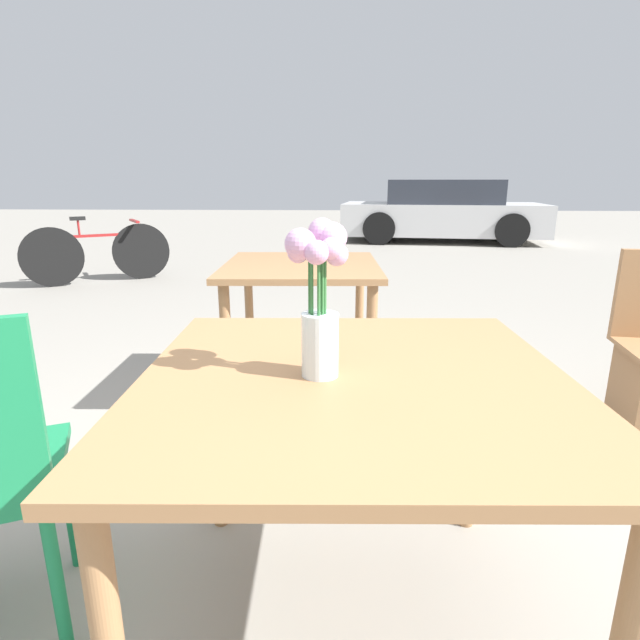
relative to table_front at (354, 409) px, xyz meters
The scene contains 6 objects.
ground_plane 0.63m from the table_front, 90.00° to the left, with size 40.00×40.00×0.00m, color gray.
table_front is the anchor object (origin of this frame).
flower_vase 0.27m from the table_front, behind, with size 0.13×0.14×0.35m.
table_back 1.50m from the table_front, 99.32° to the left, with size 0.82×0.89×0.73m.
bicycle 5.39m from the table_front, 121.95° to the left, with size 1.38×0.90×0.76m.
parked_car 9.23m from the table_front, 78.12° to the left, with size 3.97×2.12×1.17m.
Camera 1 is at (-0.03, -1.06, 1.14)m, focal length 28.00 mm.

